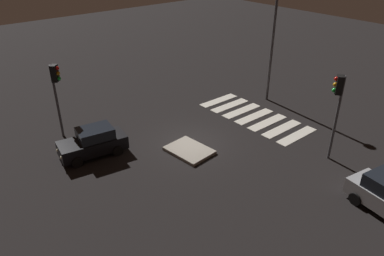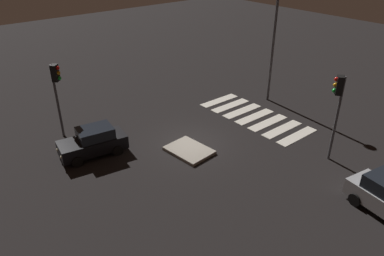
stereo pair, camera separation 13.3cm
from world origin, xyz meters
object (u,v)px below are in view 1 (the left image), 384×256
Objects in this scene: traffic_island at (189,150)px; car_black at (93,142)px; traffic_light_north at (56,84)px; traffic_light_south at (338,98)px; street_lamp at (275,19)px.

car_black is at bearing 52.89° from traffic_island.
traffic_light_north is (6.22, 4.62, 3.32)m from traffic_island.
traffic_island is at bearing -7.32° from traffic_light_north.
traffic_light_south is at bearing 147.26° from car_black.
traffic_island is 8.30m from traffic_light_south.
traffic_light_north is (11.50, 9.99, -0.19)m from traffic_light_south.
traffic_light_north reaches higher than car_black.
street_lamp is at bearing -65.05° from traffic_light_south.
car_black is 0.80× the size of traffic_light_south.
car_black is at bearing -36.08° from traffic_light_north.
street_lamp is at bearing 28.91° from traffic_light_north.
traffic_light_south reaches higher than traffic_island.
traffic_island is at bearing 151.65° from car_black.
traffic_light_south is (-5.28, -5.36, 3.50)m from traffic_island.
traffic_light_north is at bearing 36.65° from traffic_island.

